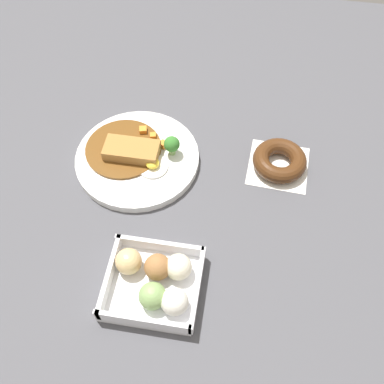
{
  "coord_description": "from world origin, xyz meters",
  "views": [
    {
      "loc": [
        -0.12,
        0.47,
        0.76
      ],
      "look_at": [
        -0.04,
        -0.02,
        0.03
      ],
      "focal_mm": 41.03,
      "sensor_mm": 36.0,
      "label": 1
    }
  ],
  "objects": [
    {
      "name": "chocolate_ring_donut",
      "position": [
        -0.21,
        -0.14,
        0.02
      ],
      "size": [
        0.14,
        0.14,
        0.04
      ],
      "color": "white",
      "rests_on": "ground_plane"
    },
    {
      "name": "curry_plate",
      "position": [
        0.09,
        -0.11,
        0.01
      ],
      "size": [
        0.27,
        0.27,
        0.07
      ],
      "color": "white",
      "rests_on": "ground_plane"
    },
    {
      "name": "ground_plane",
      "position": [
        0.0,
        0.0,
        0.0
      ],
      "size": [
        1.6,
        1.6,
        0.0
      ],
      "primitive_type": "plane",
      "color": "#4C4C51"
    },
    {
      "name": "donut_box",
      "position": [
        -0.01,
        0.17,
        0.03
      ],
      "size": [
        0.17,
        0.15,
        0.06
      ],
      "color": "white",
      "rests_on": "ground_plane"
    }
  ]
}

